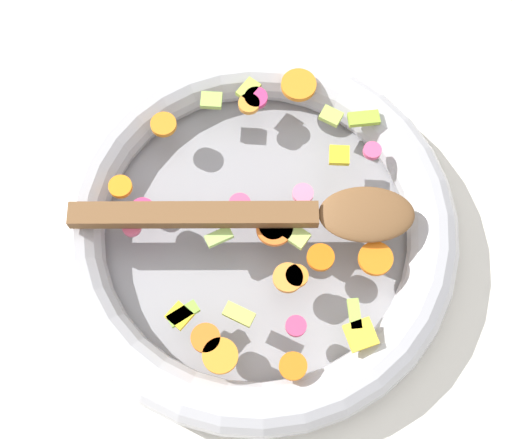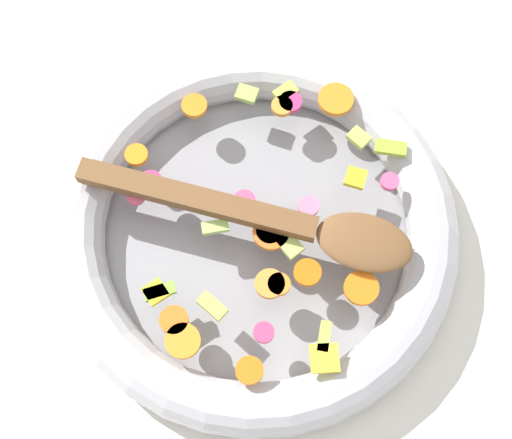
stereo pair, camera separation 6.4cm
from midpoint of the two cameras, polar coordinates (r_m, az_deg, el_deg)
The scene contains 4 objects.
ground_plane at distance 0.72m, azimuth -2.52°, elevation -1.72°, with size 4.00×4.00×0.00m, color silver.
skillet at distance 0.70m, azimuth -2.60°, elevation -1.14°, with size 0.40×0.40×0.05m.
chopped_vegetables at distance 0.67m, azimuth -1.64°, elevation -0.49°, with size 0.31×0.28×0.01m.
wooden_spoon at distance 0.66m, azimuth -0.86°, elevation 0.05°, with size 0.11×0.32×0.01m.
Camera 1 is at (0.23, -0.05, 0.68)m, focal length 50.00 mm.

